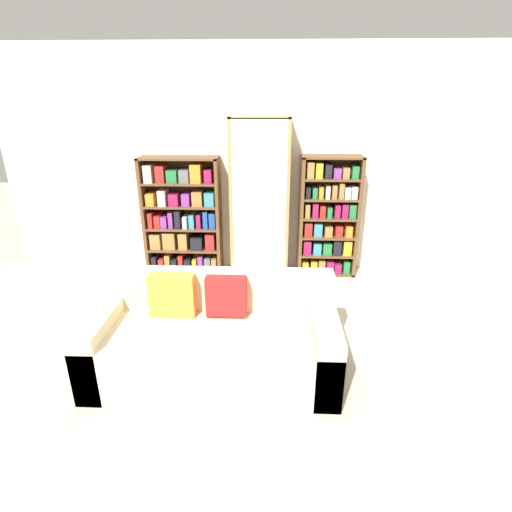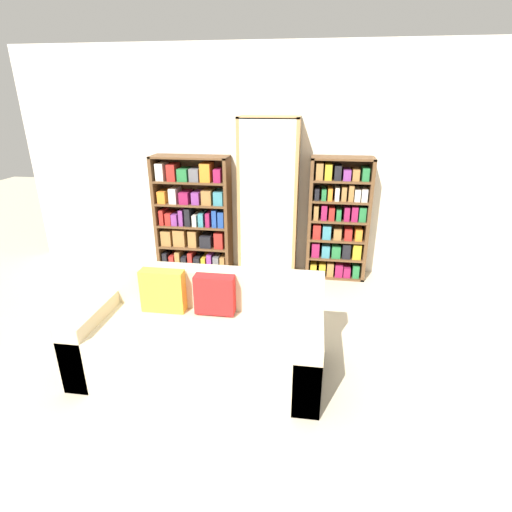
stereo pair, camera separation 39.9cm
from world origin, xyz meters
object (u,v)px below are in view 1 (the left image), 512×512
Objects in this scene: bookshelf_left at (182,218)px; display_cabinet at (259,200)px; wine_bottle at (288,298)px; bookshelf_right at (328,219)px; couch at (213,340)px.

display_cabinet is (0.96, -0.02, 0.24)m from bookshelf_left.
display_cabinet is at bearing 107.77° from wine_bottle.
display_cabinet reaches higher than wine_bottle.
bookshelf_left is at bearing 179.99° from bookshelf_right.
wine_bottle is (0.64, 0.99, -0.13)m from couch.
display_cabinet is 1.34m from wine_bottle.
display_cabinet is at bearing -0.93° from bookshelf_left.
wine_bottle is at bearing -39.21° from bookshelf_left.
couch is at bearing -72.32° from bookshelf_left.
couch is at bearing -98.67° from display_cabinet.
display_cabinet is 1.29× the size of bookshelf_right.
bookshelf_left is 0.98× the size of bookshelf_right.
display_cabinet is at bearing 81.33° from couch.
bookshelf_right is at bearing -0.01° from bookshelf_left.
display_cabinet is 4.69× the size of wine_bottle.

